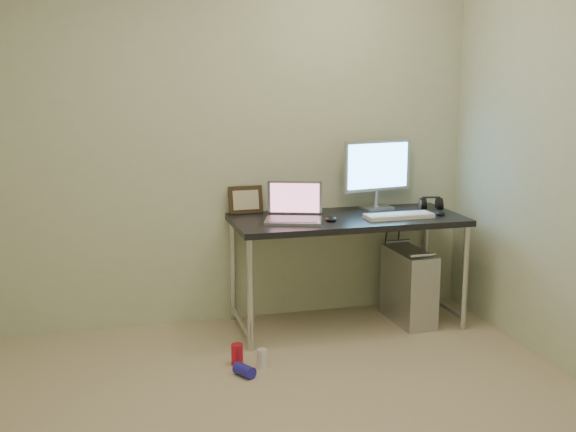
# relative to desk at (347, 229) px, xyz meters

# --- Properties ---
(wall_back) EXTENTS (3.50, 0.02, 2.50)m
(wall_back) POSITION_rel_desk_xyz_m (-0.79, 0.33, 0.58)
(wall_back) COLOR beige
(wall_back) RESTS_ON ground
(desk) EXTENTS (1.53, 0.67, 0.75)m
(desk) POSITION_rel_desk_xyz_m (0.00, 0.00, 0.00)
(desk) COLOR black
(desk) RESTS_ON ground
(tower_computer) EXTENTS (0.23, 0.49, 0.53)m
(tower_computer) POSITION_rel_desk_xyz_m (0.44, -0.05, -0.42)
(tower_computer) COLOR #ACACB0
(tower_computer) RESTS_ON ground
(cable_a) EXTENTS (0.01, 0.16, 0.69)m
(cable_a) POSITION_rel_desk_xyz_m (0.39, 0.28, -0.27)
(cable_a) COLOR black
(cable_a) RESTS_ON ground
(cable_b) EXTENTS (0.02, 0.11, 0.71)m
(cable_b) POSITION_rel_desk_xyz_m (0.48, 0.26, -0.29)
(cable_b) COLOR black
(cable_b) RESTS_ON ground
(can_red) EXTENTS (0.09, 0.09, 0.13)m
(can_red) POSITION_rel_desk_xyz_m (-0.85, -0.49, -0.60)
(can_red) COLOR red
(can_red) RESTS_ON ground
(can_white) EXTENTS (0.08, 0.08, 0.11)m
(can_white) POSITION_rel_desk_xyz_m (-0.71, -0.56, -0.61)
(can_white) COLOR white
(can_white) RESTS_ON ground
(can_blue) EXTENTS (0.13, 0.15, 0.07)m
(can_blue) POSITION_rel_desk_xyz_m (-0.84, -0.66, -0.63)
(can_blue) COLOR #251FA8
(can_blue) RESTS_ON ground
(laptop) EXTENTS (0.43, 0.39, 0.25)m
(laptop) POSITION_rel_desk_xyz_m (-0.37, -0.02, 0.14)
(laptop) COLOR #BABAC2
(laptop) RESTS_ON desk
(monitor) EXTENTS (0.51, 0.18, 0.48)m
(monitor) POSITION_rel_desk_xyz_m (0.29, 0.22, 0.36)
(monitor) COLOR #BABAC2
(monitor) RESTS_ON desk
(keyboard) EXTENTS (0.46, 0.16, 0.03)m
(keyboard) POSITION_rel_desk_xyz_m (0.31, -0.12, 0.10)
(keyboard) COLOR white
(keyboard) RESTS_ON desk
(mouse_right) EXTENTS (0.10, 0.13, 0.04)m
(mouse_right) POSITION_rel_desk_xyz_m (0.62, -0.09, 0.10)
(mouse_right) COLOR black
(mouse_right) RESTS_ON desk
(mouse_left) EXTENTS (0.10, 0.13, 0.04)m
(mouse_left) POSITION_rel_desk_xyz_m (-0.14, -0.09, 0.10)
(mouse_left) COLOR black
(mouse_left) RESTS_ON desk
(headphones) EXTENTS (0.17, 0.10, 0.11)m
(headphones) POSITION_rel_desk_xyz_m (0.66, 0.13, 0.11)
(headphones) COLOR black
(headphones) RESTS_ON desk
(picture_frame) EXTENTS (0.24, 0.08, 0.19)m
(picture_frame) POSITION_rel_desk_xyz_m (-0.63, 0.29, 0.18)
(picture_frame) COLOR black
(picture_frame) RESTS_ON desk
(webcam) EXTENTS (0.04, 0.03, 0.12)m
(webcam) POSITION_rel_desk_xyz_m (-0.35, 0.29, 0.17)
(webcam) COLOR silver
(webcam) RESTS_ON desk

